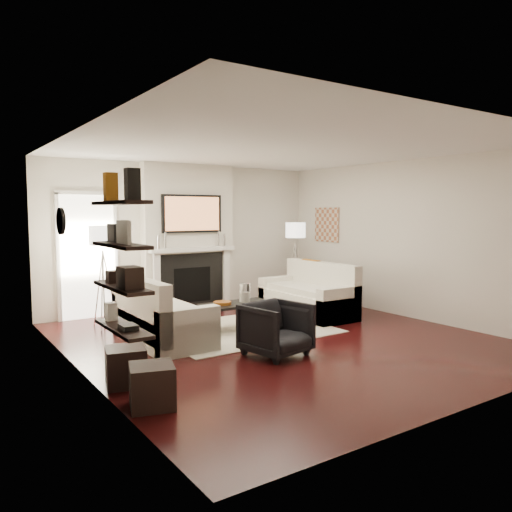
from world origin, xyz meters
TOP-DOWN VIEW (x-y plane):
  - room_envelope at (0.00, 0.00)m, footprint 6.00×6.00m
  - chimney_breast at (0.00, 2.88)m, footprint 1.80×0.25m
  - fireplace_surround at (0.00, 2.74)m, footprint 1.30×0.02m
  - firebox at (0.00, 2.73)m, footprint 0.75×0.02m
  - mantel_pilaster_l at (-0.72, 2.71)m, footprint 0.12×0.08m
  - mantel_pilaster_r at (0.72, 2.71)m, footprint 0.12×0.08m
  - mantel_shelf at (0.00, 2.69)m, footprint 1.70×0.18m
  - tv_body at (0.00, 2.71)m, footprint 1.20×0.06m
  - tv_screen at (0.00, 2.68)m, footprint 1.10×0.00m
  - candlestick_l_tall at (-0.55, 2.70)m, footprint 0.04×0.04m
  - candlestick_l_short at (-0.68, 2.70)m, footprint 0.04×0.04m
  - candlestick_r_tall at (0.55, 2.70)m, footprint 0.04×0.04m
  - candlestick_r_short at (0.68, 2.70)m, footprint 0.04×0.04m
  - hallway_panel at (-1.85, 2.98)m, footprint 0.90×0.02m
  - door_trim_l at (-2.33, 2.96)m, footprint 0.06×0.06m
  - door_trim_r at (-1.37, 2.96)m, footprint 0.06×0.06m
  - door_trim_top at (-1.85, 2.96)m, footprint 1.02×0.06m
  - rug at (-0.17, 0.75)m, footprint 2.60×2.00m
  - loveseat_left_base at (-1.43, 0.83)m, footprint 0.85×1.80m
  - loveseat_left_back at (-1.76, 0.83)m, footprint 0.18×1.80m
  - loveseat_left_arm_n at (-1.43, 0.02)m, footprint 0.85×0.18m
  - loveseat_left_arm_s at (-1.43, 1.64)m, footprint 0.85×0.18m
  - loveseat_left_cushion at (-1.38, 0.83)m, footprint 0.63×1.44m
  - pillow_left_orange at (-1.76, 1.13)m, footprint 0.10×0.42m
  - pillow_left_charcoal at (-1.76, 0.53)m, footprint 0.10×0.40m
  - loveseat_right_base at (1.39, 1.05)m, footprint 0.85×1.80m
  - loveseat_right_back at (1.72, 1.05)m, footprint 0.18×1.80m
  - loveseat_right_arm_n at (1.39, 0.24)m, footprint 0.85×0.18m
  - loveseat_right_arm_s at (1.39, 1.86)m, footprint 0.85×0.18m
  - loveseat_right_cushion at (1.34, 1.05)m, footprint 0.63×1.44m
  - pillow_right_orange at (1.72, 1.35)m, footprint 0.10×0.42m
  - pillow_right_charcoal at (1.72, 0.75)m, footprint 0.10×0.40m
  - coffee_table at (-0.21, 0.82)m, footprint 1.10×0.55m
  - coffee_leg_nw at (-0.71, 0.60)m, footprint 0.02×0.02m
  - coffee_leg_ne at (0.29, 0.60)m, footprint 0.02×0.02m
  - coffee_leg_sw at (-0.71, 1.04)m, footprint 0.02×0.02m
  - coffee_leg_se at (0.29, 1.04)m, footprint 0.02×0.02m
  - hurricane_glass at (-0.06, 0.82)m, footprint 0.17×0.17m
  - hurricane_candle at (-0.06, 0.82)m, footprint 0.11×0.11m
  - copper_bowl at (-0.46, 0.82)m, footprint 0.27×0.27m
  - armchair at (-0.51, -0.62)m, footprint 0.83×0.79m
  - lamp_left_post at (-1.85, 2.12)m, footprint 0.02×0.02m
  - lamp_left_shade at (-1.85, 2.12)m, footprint 0.40×0.40m
  - lamp_left_leg_a at (-1.74, 2.12)m, footprint 0.25×0.02m
  - lamp_left_leg_b at (-1.91, 2.22)m, footprint 0.14×0.22m
  - lamp_left_leg_c at (-1.91, 2.03)m, footprint 0.14×0.22m
  - lamp_right_post at (2.05, 2.22)m, footprint 0.02×0.02m
  - lamp_right_shade at (2.05, 2.22)m, footprint 0.40×0.40m
  - lamp_right_leg_a at (2.16, 2.22)m, footprint 0.25×0.02m
  - lamp_right_leg_b at (2.00, 2.32)m, footprint 0.14×0.22m
  - lamp_right_leg_c at (1.99, 2.13)m, footprint 0.14×0.22m
  - console_top at (2.57, 1.76)m, footprint 0.35×1.20m
  - console_leg_n at (2.57, 1.21)m, footprint 0.30×0.04m
  - console_leg_s at (2.57, 2.31)m, footprint 0.30×0.04m
  - wall_art at (2.73, 2.05)m, footprint 0.03×0.70m
  - shelf_bottom at (-2.62, -1.00)m, footprint 0.25×1.00m
  - shelf_lower at (-2.62, -1.00)m, footprint 0.25×1.00m
  - shelf_upper at (-2.62, -1.00)m, footprint 0.25×1.00m
  - shelf_top at (-2.62, -1.00)m, footprint 0.25×1.00m
  - decor_magfile_a at (-2.62, -1.34)m, footprint 0.12×0.10m
  - decor_magfile_b at (-2.62, -0.74)m, footprint 0.12×0.10m
  - decor_frame_a at (-2.62, -1.08)m, footprint 0.04×0.30m
  - decor_frame_b at (-2.62, -0.76)m, footprint 0.04×0.22m
  - decor_wine_rack at (-2.62, -1.23)m, footprint 0.18×0.25m
  - decor_box_small at (-2.62, -0.79)m, footprint 0.15×0.12m
  - decor_books at (-2.62, -1.15)m, footprint 0.14×0.20m
  - decor_box_tall at (-2.62, -0.66)m, footprint 0.10×0.10m
  - clock_rim at (-2.73, 0.90)m, footprint 0.04×0.34m
  - clock_face at (-2.71, 0.90)m, footprint 0.01×0.29m
  - ottoman_near at (-2.47, -0.62)m, footprint 0.48×0.48m
  - ottoman_far at (-2.47, -1.33)m, footprint 0.50×0.50m

SIDE VIEW (x-z plane):
  - rug at x=-0.17m, z-range 0.00..0.01m
  - coffee_leg_nw at x=-0.71m, z-range 0.00..0.38m
  - coffee_leg_ne at x=0.29m, z-range 0.00..0.38m
  - coffee_leg_sw at x=-0.71m, z-range 0.00..0.38m
  - coffee_leg_se at x=0.29m, z-range 0.00..0.38m
  - ottoman_near at x=-2.47m, z-range 0.00..0.40m
  - ottoman_far at x=-2.47m, z-range 0.00..0.40m
  - loveseat_left_base at x=-1.43m, z-range 0.00..0.42m
  - loveseat_right_base at x=1.39m, z-range 0.00..0.42m
  - loveseat_left_arm_n at x=-1.43m, z-range 0.00..0.60m
  - loveseat_left_arm_s at x=-1.43m, z-range 0.00..0.60m
  - loveseat_right_arm_n at x=1.39m, z-range 0.00..0.60m
  - loveseat_right_arm_s at x=1.39m, z-range 0.00..0.60m
  - console_leg_n at x=2.57m, z-range 0.00..0.71m
  - console_leg_s at x=2.57m, z-range 0.00..0.71m
  - armchair at x=-0.51m, z-range 0.00..0.74m
  - coffee_table at x=-0.21m, z-range 0.38..0.42m
  - copper_bowl at x=-0.46m, z-range 0.42..0.47m
  - firebox at x=0.00m, z-range 0.12..0.78m
  - loveseat_left_cushion at x=-1.38m, z-range 0.42..0.52m
  - loveseat_right_cushion at x=1.34m, z-range 0.42..0.52m
  - hurricane_candle at x=-0.06m, z-range 0.41..0.58m
  - fireplace_surround at x=0.00m, z-range 0.00..1.04m
  - loveseat_left_back at x=-1.76m, z-range 0.13..0.93m
  - loveseat_right_back at x=1.72m, z-range 0.13..0.93m
  - mantel_pilaster_l at x=-0.72m, z-range 0.00..1.10m
  - mantel_pilaster_r at x=0.72m, z-range 0.00..1.10m
  - hurricane_glass at x=-0.06m, z-range 0.41..0.71m
  - lamp_left_leg_a at x=-1.74m, z-range -0.02..1.22m
  - lamp_left_leg_b at x=-1.91m, z-range -0.02..1.22m
  - lamp_left_leg_c at x=-1.91m, z-range -0.02..1.22m
  - lamp_right_leg_a at x=2.16m, z-range -0.02..1.22m
  - lamp_right_leg_b at x=2.00m, z-range -0.02..1.22m
  - lamp_right_leg_c at x=1.99m, z-range -0.02..1.22m
  - lamp_left_post at x=-1.85m, z-range 0.00..1.20m
  - lamp_right_post at x=2.05m, z-range 0.00..1.20m
  - shelf_bottom at x=-2.62m, z-range 0.68..0.72m
  - pillow_left_charcoal at x=-1.76m, z-range 0.52..0.92m
  - pillow_right_charcoal at x=1.72m, z-range 0.52..0.92m
  - pillow_left_orange at x=-1.76m, z-range 0.52..0.94m
  - pillow_right_orange at x=1.72m, z-range 0.52..0.94m
  - console_top at x=2.57m, z-range 0.71..0.75m
  - decor_books at x=-2.62m, z-range 0.72..0.77m
  - decor_box_tall at x=-2.62m, z-range 0.72..0.90m
  - door_trim_l at x=-2.33m, z-range -0.03..2.13m
  - door_trim_r at x=-1.37m, z-range -0.03..2.13m
  - hallway_panel at x=-1.85m, z-range 0.00..2.10m
  - shelf_lower at x=-2.62m, z-range 1.08..1.12m
  - mantel_shelf at x=0.00m, z-range 1.09..1.16m
  - decor_box_small at x=-2.62m, z-range 1.12..1.24m
  - decor_wine_rack at x=-2.62m, z-range 1.12..1.32m
  - candlestick_l_short at x=-0.68m, z-range 1.15..1.40m
  - candlestick_r_short at x=0.68m, z-range 1.15..1.40m
  - candlestick_l_tall at x=-0.55m, z-range 1.16..1.45m
  - candlestick_r_tall at x=0.55m, z-range 1.16..1.45m
  - room_envelope at x=0.00m, z-range -1.65..4.35m
  - chimney_breast at x=0.00m, z-range 0.00..2.70m
  - lamp_left_shade at x=-1.85m, z-range 1.30..1.60m
  - lamp_right_shade at x=2.05m, z-range 1.30..1.60m
  - shelf_upper at x=-2.62m, z-range 1.48..1.52m
  - wall_art at x=2.73m, z-range 1.20..1.90m
  - decor_frame_b at x=-2.62m, z-range 1.52..1.70m
  - decor_frame_a at x=-2.62m, z-range 1.52..1.74m
  - clock_rim at x=-2.73m, z-range 1.53..1.87m
  - clock_face at x=-2.71m, z-range 1.55..1.84m
  - tv_screen at x=0.00m, z-range 1.47..2.09m
  - tv_body at x=0.00m, z-range 1.43..2.13m
  - shelf_top at x=-2.62m, z-range 1.88..1.92m
  - decor_magfile_a at x=-2.62m, z-range 1.92..2.20m
  - decor_magfile_b at x=-2.62m, z-range 1.92..2.20m
  - door_trim_top at x=-1.85m, z-range 2.10..2.16m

